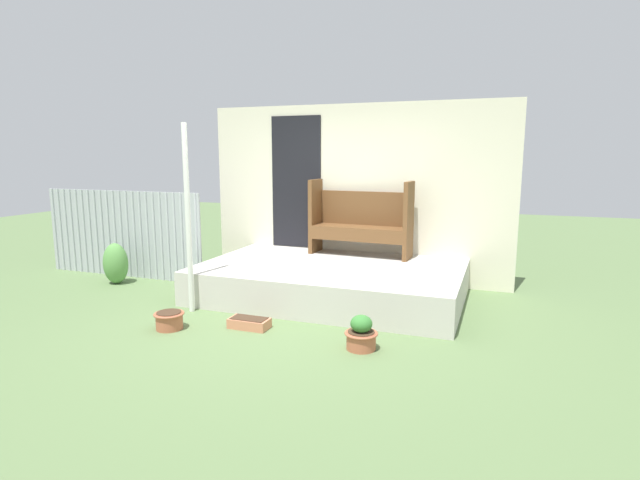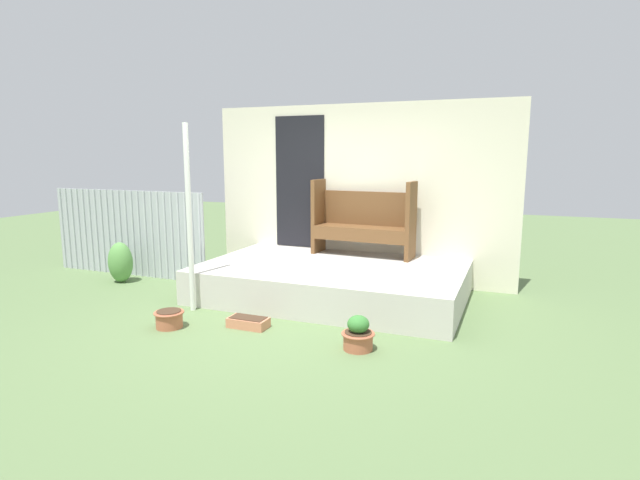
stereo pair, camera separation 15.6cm
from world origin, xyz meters
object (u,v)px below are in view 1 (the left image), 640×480
flower_pot_left (169,320)px  planter_box_rect (249,323)px  flower_pot_middle (361,334)px  shrub_by_fence (116,263)px  support_post (188,220)px  bench (361,219)px

flower_pot_left → planter_box_rect: flower_pot_left is taller
flower_pot_middle → planter_box_rect: bearing=173.2°
planter_box_rect → shrub_by_fence: size_ratio=0.73×
support_post → flower_pot_left: (0.14, -0.62, -1.01)m
support_post → planter_box_rect: (0.94, -0.29, -1.06)m
bench → planter_box_rect: (-0.63, -2.22, -0.91)m
flower_pot_middle → planter_box_rect: (-1.31, 0.16, -0.09)m
support_post → flower_pot_middle: (2.24, -0.45, -0.97)m
bench → shrub_by_fence: size_ratio=2.46×
shrub_by_fence → bench: bearing=19.5°
flower_pot_left → bench: bearing=60.8°
bench → flower_pot_middle: bench is taller
support_post → bench: (1.56, 1.93, -0.15)m
flower_pot_middle → shrub_by_fence: (-4.05, 1.19, 0.15)m
bench → flower_pot_middle: 2.61m
support_post → planter_box_rect: support_post is taller
flower_pot_middle → shrub_by_fence: shrub_by_fence is taller
planter_box_rect → shrub_by_fence: bearing=159.4°
flower_pot_left → planter_box_rect: bearing=22.2°
flower_pot_middle → shrub_by_fence: size_ratio=0.57×
support_post → flower_pot_middle: 2.48m
support_post → shrub_by_fence: support_post is taller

